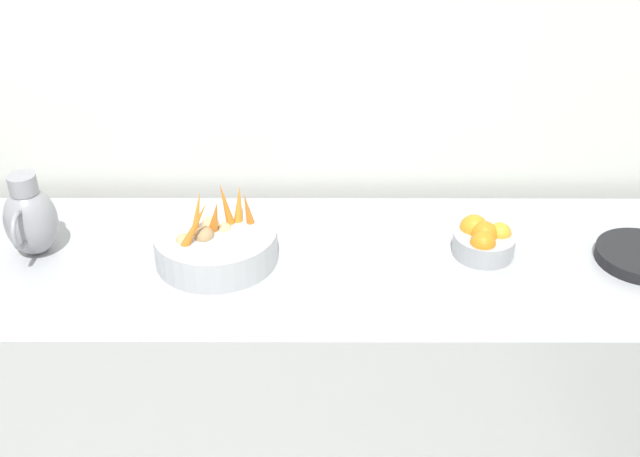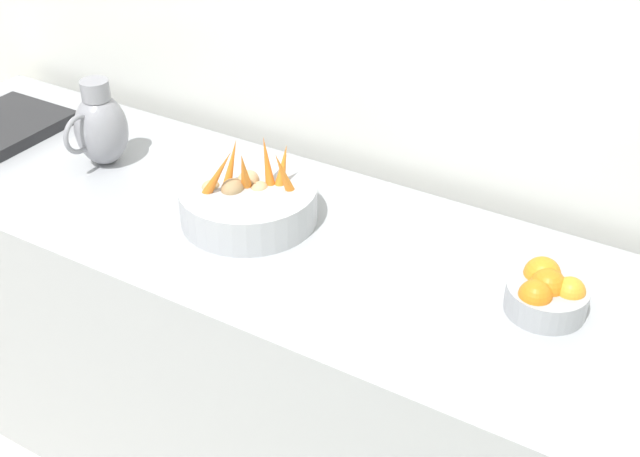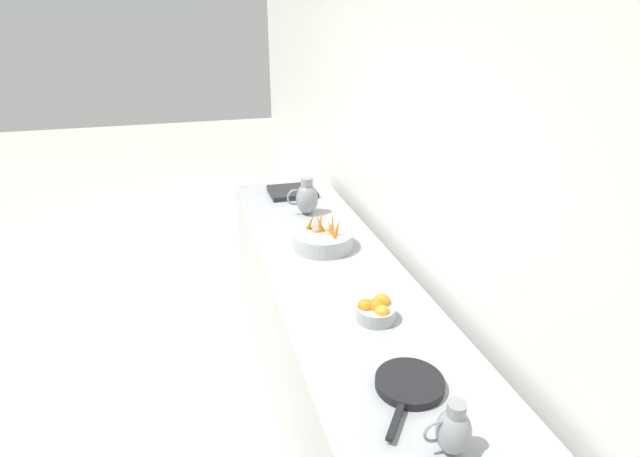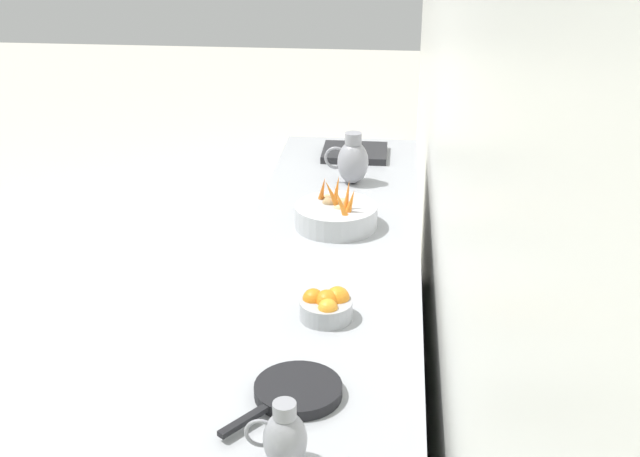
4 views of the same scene
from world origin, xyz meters
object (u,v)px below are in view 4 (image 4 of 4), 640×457
object	(u,v)px
metal_pitcher_tall	(352,161)
skillet_on_counter	(297,391)
metal_pitcher_short	(284,438)
vegetable_colander	(336,215)
orange_bowl	(327,306)

from	to	relation	value
metal_pitcher_tall	skillet_on_counter	xyz separation A→B (m)	(0.05, 1.76, -0.10)
metal_pitcher_tall	skillet_on_counter	distance (m)	1.77
metal_pitcher_short	skillet_on_counter	bearing A→B (deg)	-88.77
vegetable_colander	metal_pitcher_tall	world-z (taller)	metal_pitcher_tall
orange_bowl	metal_pitcher_tall	distance (m)	1.31
skillet_on_counter	metal_pitcher_short	bearing A→B (deg)	91.23
metal_pitcher_short	skillet_on_counter	xyz separation A→B (m)	(0.01, -0.30, -0.07)
metal_pitcher_tall	metal_pitcher_short	distance (m)	2.06
vegetable_colander	skillet_on_counter	size ratio (longest dim) A/B	0.96
skillet_on_counter	vegetable_colander	bearing A→B (deg)	-90.60
vegetable_colander	orange_bowl	size ratio (longest dim) A/B	1.97
vegetable_colander	metal_pitcher_short	size ratio (longest dim) A/B	1.86
vegetable_colander	orange_bowl	xyz separation A→B (m)	(-0.03, 0.77, -0.01)
orange_bowl	metal_pitcher_tall	xyz separation A→B (m)	(-0.00, -1.31, 0.07)
orange_bowl	metal_pitcher_short	bearing A→B (deg)	87.09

